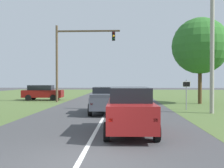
# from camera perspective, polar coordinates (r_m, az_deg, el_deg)

# --- Properties ---
(ground_plane) EXTENTS (120.00, 120.00, 0.00)m
(ground_plane) POSITION_cam_1_polar(r_m,az_deg,el_deg) (18.02, -1.35, -6.42)
(ground_plane) COLOR #424244
(lane_centre_stripe) EXTENTS (0.16, 39.62, 0.01)m
(lane_centre_stripe) POSITION_cam_1_polar(r_m,az_deg,el_deg) (7.30, -7.63, -17.26)
(lane_centre_stripe) COLOR white
(lane_centre_stripe) RESTS_ON ground_plane
(red_suv_near) EXTENTS (2.16, 4.51, 1.97)m
(red_suv_near) POSITION_cam_1_polar(r_m,az_deg,el_deg) (11.00, 3.99, -5.63)
(red_suv_near) COLOR maroon
(red_suv_near) RESTS_ON ground_plane
(pickup_truck_lead) EXTENTS (2.29, 4.94, 1.82)m
(pickup_truck_lead) POSITION_cam_1_polar(r_m,az_deg,el_deg) (17.66, -1.36, -3.51)
(pickup_truck_lead) COLOR #4C515B
(pickup_truck_lead) RESTS_ON ground_plane
(traffic_light) EXTENTS (6.67, 0.40, 7.95)m
(traffic_light) POSITION_cam_1_polar(r_m,az_deg,el_deg) (26.93, -8.80, 7.00)
(traffic_light) COLOR brown
(traffic_light) RESTS_ON ground_plane
(keep_moving_sign) EXTENTS (0.60, 0.09, 2.33)m
(keep_moving_sign) POSITION_cam_1_polar(r_m,az_deg,el_deg) (20.37, 16.26, -1.40)
(keep_moving_sign) COLOR gray
(keep_moving_sign) RESTS_ON ground_plane
(oak_tree_right) EXTENTS (5.41, 5.41, 8.32)m
(oak_tree_right) POSITION_cam_1_polar(r_m,az_deg,el_deg) (26.39, 19.04, 8.03)
(oak_tree_right) COLOR #4C351E
(oak_tree_right) RESTS_ON ground_plane
(crossing_suv_far) EXTENTS (4.52, 2.15, 1.73)m
(crossing_suv_far) POSITION_cam_1_polar(r_m,az_deg,el_deg) (30.28, -15.23, -1.79)
(crossing_suv_far) COLOR maroon
(crossing_suv_far) RESTS_ON ground_plane
(utility_pole_right) EXTENTS (0.28, 0.28, 10.26)m
(utility_pole_right) POSITION_cam_1_polar(r_m,az_deg,el_deg) (19.05, 21.43, 9.39)
(utility_pole_right) COLOR #9E998E
(utility_pole_right) RESTS_ON ground_plane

